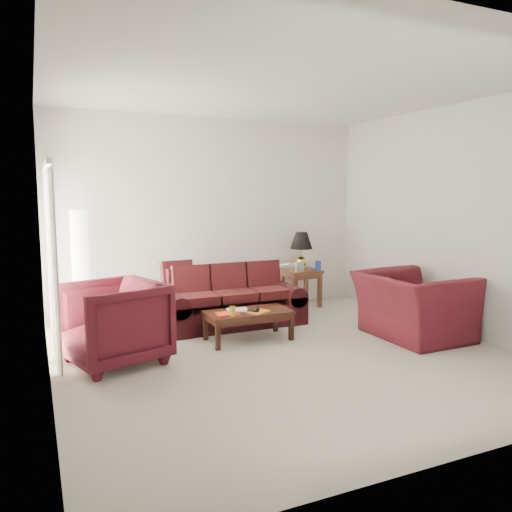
{
  "coord_description": "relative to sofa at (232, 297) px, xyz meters",
  "views": [
    {
      "loc": [
        -2.58,
        -4.91,
        1.85
      ],
      "look_at": [
        0.0,
        0.85,
        1.05
      ],
      "focal_mm": 35.0,
      "sensor_mm": 36.0,
      "label": 1
    }
  ],
  "objects": [
    {
      "name": "table_lamp",
      "position": [
        1.51,
        0.74,
        0.5
      ],
      "size": [
        0.44,
        0.44,
        0.61
      ],
      "primitive_type": null,
      "rotation": [
        0.0,
        0.0,
        -0.24
      ],
      "color": "gold",
      "rests_on": "end_table"
    },
    {
      "name": "armchair_left",
      "position": [
        -1.76,
        -0.94,
        0.05
      ],
      "size": [
        1.23,
        1.21,
        0.91
      ],
      "primitive_type": "imported",
      "rotation": [
        0.0,
        0.0,
        -1.29
      ],
      "color": "#3E0E16",
      "rests_on": "ground"
    },
    {
      "name": "throw_pillow",
      "position": [
        -0.67,
        0.43,
        0.27
      ],
      "size": [
        0.46,
        0.25,
        0.46
      ],
      "primitive_type": "cube",
      "rotation": [
        -0.21,
        0.0,
        0.07
      ],
      "color": "black",
      "rests_on": "sofa"
    },
    {
      "name": "end_table",
      "position": [
        1.48,
        0.69,
        -0.1
      ],
      "size": [
        0.59,
        0.59,
        0.6
      ],
      "primitive_type": null,
      "rotation": [
        0.0,
        0.0,
        -0.08
      ],
      "color": "brown",
      "rests_on": "ground"
    },
    {
      "name": "picture_frame",
      "position": [
        1.29,
        0.82,
        0.28
      ],
      "size": [
        0.2,
        0.22,
        0.06
      ],
      "primitive_type": "cube",
      "rotation": [
        1.36,
        0.0,
        0.43
      ],
      "color": "white",
      "rests_on": "end_table"
    },
    {
      "name": "floor",
      "position": [
        0.09,
        -1.46,
        -0.41
      ],
      "size": [
        5.0,
        5.0,
        0.0
      ],
      "primitive_type": "plane",
      "color": "beige",
      "rests_on": "ground"
    },
    {
      "name": "blinds",
      "position": [
        -2.33,
        -0.16,
        0.67
      ],
      "size": [
        0.1,
        2.0,
        2.16
      ],
      "primitive_type": "cube",
      "color": "silver",
      "rests_on": "ground"
    },
    {
      "name": "blue_canister",
      "position": [
        1.69,
        0.51,
        0.27
      ],
      "size": [
        0.11,
        0.11,
        0.15
      ],
      "primitive_type": "cylinder",
      "rotation": [
        0.0,
        0.0,
        0.23
      ],
      "color": "#1A41AB",
      "rests_on": "end_table"
    },
    {
      "name": "magazine_white",
      "position": [
        -0.19,
        -0.65,
        -0.02
      ],
      "size": [
        0.29,
        0.24,
        0.01
      ],
      "primitive_type": "cube",
      "rotation": [
        0.0,
        0.0,
        -0.19
      ],
      "color": "white",
      "rests_on": "coffee_table"
    },
    {
      "name": "floor_lamp",
      "position": [
        -1.93,
        0.68,
        0.42
      ],
      "size": [
        0.34,
        0.34,
        1.65
      ],
      "primitive_type": null,
      "rotation": [
        0.0,
        0.0,
        -0.35
      ],
      "color": "white",
      "rests_on": "ground"
    },
    {
      "name": "remote_a",
      "position": [
        -0.06,
        -0.85,
        -0.0
      ],
      "size": [
        0.12,
        0.15,
        0.02
      ],
      "primitive_type": "cube",
      "rotation": [
        0.0,
        0.0,
        0.55
      ],
      "color": "black",
      "rests_on": "coffee_table"
    },
    {
      "name": "yellow_glass",
      "position": [
        -0.35,
        -0.9,
        0.03
      ],
      "size": [
        0.08,
        0.08,
        0.12
      ],
      "primitive_type": "cylinder",
      "rotation": [
        0.0,
        0.0,
        -0.08
      ],
      "color": "gold",
      "rests_on": "coffee_table"
    },
    {
      "name": "remote_b",
      "position": [
        0.05,
        -0.76,
        -0.0
      ],
      "size": [
        0.11,
        0.15,
        0.02
      ],
      "primitive_type": "cube",
      "rotation": [
        0.0,
        0.0,
        -0.51
      ],
      "color": "black",
      "rests_on": "coffee_table"
    },
    {
      "name": "coffee_table",
      "position": [
        -0.08,
        -0.74,
        -0.22
      ],
      "size": [
        1.18,
        0.79,
        0.38
      ],
      "primitive_type": null,
      "rotation": [
        0.0,
        0.0,
        -0.26
      ],
      "color": "black",
      "rests_on": "ground"
    },
    {
      "name": "magazine_orange",
      "position": [
        0.02,
        -0.84,
        -0.02
      ],
      "size": [
        0.31,
        0.28,
        0.01
      ],
      "primitive_type": "cube",
      "rotation": [
        0.0,
        0.0,
        0.46
      ],
      "color": "orange",
      "rests_on": "coffee_table"
    },
    {
      "name": "armchair_right",
      "position": [
        1.9,
        -1.49,
        0.01
      ],
      "size": [
        1.13,
        1.29,
        0.83
      ],
      "primitive_type": "imported",
      "rotation": [
        0.0,
        0.0,
        1.58
      ],
      "color": "#430F16",
      "rests_on": "ground"
    },
    {
      "name": "clock",
      "position": [
        1.36,
        0.52,
        0.27
      ],
      "size": [
        0.15,
        0.08,
        0.15
      ],
      "primitive_type": "cube",
      "rotation": [
        0.0,
        0.0,
        0.22
      ],
      "color": "silver",
      "rests_on": "end_table"
    },
    {
      "name": "magazine_red",
      "position": [
        -0.37,
        -0.79,
        -0.02
      ],
      "size": [
        0.27,
        0.21,
        0.02
      ],
      "primitive_type": "cube",
      "rotation": [
        0.0,
        0.0,
        -0.04
      ],
      "color": "red",
      "rests_on": "coffee_table"
    },
    {
      "name": "sofa",
      "position": [
        0.0,
        0.0,
        0.0
      ],
      "size": [
        2.01,
        0.93,
        0.81
      ],
      "primitive_type": null,
      "rotation": [
        0.0,
        0.0,
        -0.04
      ],
      "color": "black",
      "rests_on": "ground"
    }
  ]
}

